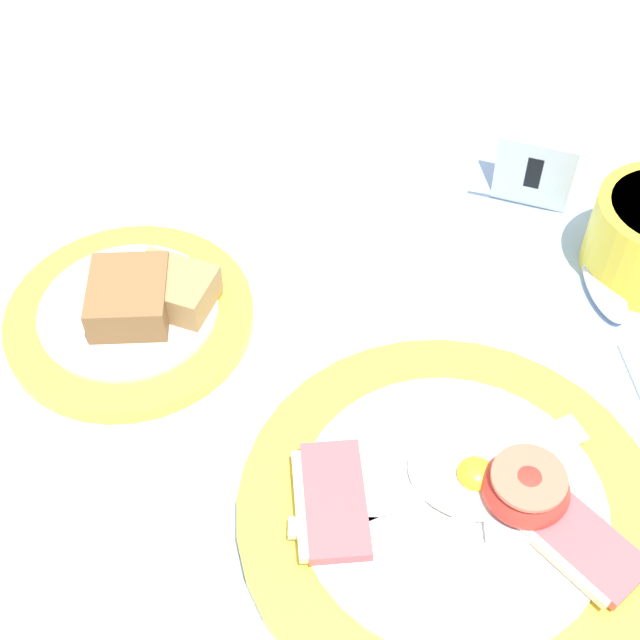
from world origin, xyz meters
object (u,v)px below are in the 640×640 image
Objects in this scene: bread_plate at (134,310)px; teaspoon_by_saucer at (617,316)px; breakfast_plate at (457,508)px; number_card at (536,166)px.

teaspoon_by_saucer is at bearing 24.84° from bread_plate.
teaspoon_by_saucer is (0.31, 0.14, -0.01)m from bread_plate.
breakfast_plate is 1.47× the size of teaspoon_by_saucer.
number_card is (0.22, 0.24, 0.02)m from bread_plate.
bread_plate is at bearing 168.80° from breakfast_plate.
number_card is 0.14m from teaspoon_by_saucer.
breakfast_plate is 0.30m from number_card.
number_card is 0.42× the size of teaspoon_by_saucer.
teaspoon_by_saucer is at bearing 74.61° from breakfast_plate.
breakfast_plate is 0.20m from teaspoon_by_saucer.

